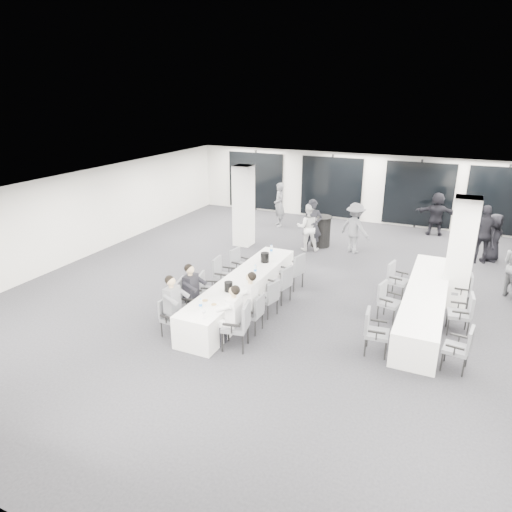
% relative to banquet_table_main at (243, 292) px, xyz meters
% --- Properties ---
extents(room, '(14.04, 16.04, 2.84)m').
position_rel_banquet_table_main_xyz_m(room, '(1.56, 2.38, 1.01)').
color(room, black).
rests_on(room, ground).
extents(column_left, '(0.60, 0.60, 2.80)m').
position_rel_banquet_table_main_xyz_m(column_left, '(-2.13, 4.47, 1.02)').
color(column_left, silver).
rests_on(column_left, floor).
extents(column_right, '(0.60, 0.60, 2.80)m').
position_rel_banquet_table_main_xyz_m(column_right, '(4.87, 2.27, 1.02)').
color(column_right, silver).
rests_on(column_right, floor).
extents(banquet_table_main, '(0.90, 5.00, 0.75)m').
position_rel_banquet_table_main_xyz_m(banquet_table_main, '(0.00, 0.00, 0.00)').
color(banquet_table_main, white).
rests_on(banquet_table_main, floor).
extents(banquet_table_side, '(0.90, 5.00, 0.75)m').
position_rel_banquet_table_main_xyz_m(banquet_table_side, '(4.26, 1.19, 0.00)').
color(banquet_table_side, white).
rests_on(banquet_table_side, floor).
extents(cocktail_table, '(0.77, 0.77, 1.06)m').
position_rel_banquet_table_main_xyz_m(cocktail_table, '(0.40, 5.44, 0.16)').
color(cocktail_table, black).
rests_on(cocktail_table, floor).
extents(chair_main_left_near, '(0.46, 0.51, 0.86)m').
position_rel_banquet_table_main_xyz_m(chair_main_left_near, '(-0.82, -1.99, 0.11)').
color(chair_main_left_near, '#585A60').
rests_on(chair_main_left_near, floor).
extents(chair_main_left_second, '(0.62, 0.65, 1.04)m').
position_rel_banquet_table_main_xyz_m(chair_main_left_second, '(-0.84, -1.25, 0.22)').
color(chair_main_left_second, '#585A60').
rests_on(chair_main_left_second, floor).
extents(chair_main_left_mid, '(0.54, 0.56, 0.88)m').
position_rel_banquet_table_main_xyz_m(chair_main_left_mid, '(-0.82, -0.36, 0.13)').
color(chair_main_left_mid, '#585A60').
rests_on(chair_main_left_mid, floor).
extents(chair_main_left_fourth, '(0.54, 0.59, 1.00)m').
position_rel_banquet_table_main_xyz_m(chair_main_left_fourth, '(-0.84, 0.47, 0.19)').
color(chair_main_left_fourth, '#585A60').
rests_on(chair_main_left_fourth, floor).
extents(chair_main_left_far, '(0.53, 0.57, 0.93)m').
position_rel_banquet_table_main_xyz_m(chair_main_left_far, '(-0.83, 1.47, 0.15)').
color(chair_main_left_far, '#585A60').
rests_on(chair_main_left_far, floor).
extents(chair_main_right_near, '(0.62, 0.65, 1.04)m').
position_rel_banquet_table_main_xyz_m(chair_main_right_near, '(0.84, -1.87, 0.22)').
color(chair_main_right_near, '#585A60').
rests_on(chair_main_right_near, floor).
extents(chair_main_right_second, '(0.46, 0.52, 0.90)m').
position_rel_banquet_table_main_xyz_m(chair_main_right_second, '(0.83, -1.09, 0.14)').
color(chair_main_right_second, '#585A60').
rests_on(chair_main_right_second, floor).
extents(chair_main_right_mid, '(0.55, 0.58, 0.90)m').
position_rel_banquet_table_main_xyz_m(chair_main_right_mid, '(0.83, -0.24, 0.14)').
color(chair_main_right_mid, '#585A60').
rests_on(chair_main_right_mid, floor).
extents(chair_main_right_fourth, '(0.59, 0.62, 0.99)m').
position_rel_banquet_table_main_xyz_m(chair_main_right_fourth, '(0.83, 0.61, 0.19)').
color(chair_main_right_fourth, '#585A60').
rests_on(chair_main_right_fourth, floor).
extents(chair_main_right_far, '(0.62, 0.65, 1.01)m').
position_rel_banquet_table_main_xyz_m(chair_main_right_far, '(0.84, 1.55, 0.20)').
color(chair_main_right_far, '#585A60').
rests_on(chair_main_right_far, floor).
extents(chair_side_left_near, '(0.52, 0.57, 0.96)m').
position_rel_banquet_table_main_xyz_m(chair_side_left_near, '(3.43, -0.89, 0.17)').
color(chair_side_left_near, '#585A60').
rests_on(chair_side_left_near, floor).
extents(chair_side_left_mid, '(0.56, 0.59, 0.92)m').
position_rel_banquet_table_main_xyz_m(chair_side_left_mid, '(3.43, 0.76, 0.15)').
color(chair_side_left_mid, '#585A60').
rests_on(chair_side_left_mid, floor).
extents(chair_side_left_far, '(0.56, 0.59, 0.94)m').
position_rel_banquet_table_main_xyz_m(chair_side_left_far, '(3.43, 2.16, 0.16)').
color(chair_side_left_far, '#585A60').
rests_on(chair_side_left_far, floor).
extents(chair_side_right_near, '(0.53, 0.57, 0.94)m').
position_rel_banquet_table_main_xyz_m(chair_side_right_near, '(5.09, -0.84, 0.16)').
color(chair_side_right_near, '#585A60').
rests_on(chair_side_right_near, floor).
extents(chair_side_right_mid, '(0.53, 0.58, 0.96)m').
position_rel_banquet_table_main_xyz_m(chair_side_right_mid, '(5.09, 0.76, 0.17)').
color(chair_side_right_mid, '#585A60').
rests_on(chair_side_right_mid, floor).
extents(chair_side_right_far, '(0.48, 0.53, 0.89)m').
position_rel_banquet_table_main_xyz_m(chair_side_right_far, '(5.09, 2.21, 0.13)').
color(chair_side_right_far, '#585A60').
rests_on(chair_side_right_far, floor).
extents(seated_guest_a, '(0.50, 0.38, 1.44)m').
position_rel_banquet_table_main_xyz_m(seated_guest_a, '(-0.67, -1.99, 0.44)').
color(seated_guest_a, '#595B61').
rests_on(seated_guest_a, floor).
extents(seated_guest_b, '(0.50, 0.38, 1.44)m').
position_rel_banquet_table_main_xyz_m(seated_guest_b, '(-0.67, -1.23, 0.44)').
color(seated_guest_b, black).
rests_on(seated_guest_b, floor).
extents(seated_guest_c, '(0.50, 0.38, 1.44)m').
position_rel_banquet_table_main_xyz_m(seated_guest_c, '(0.67, -1.89, 0.44)').
color(seated_guest_c, silver).
rests_on(seated_guest_c, floor).
extents(seated_guest_d, '(0.50, 0.38, 1.44)m').
position_rel_banquet_table_main_xyz_m(seated_guest_d, '(0.67, -1.09, 0.44)').
color(seated_guest_d, silver).
rests_on(seated_guest_d, floor).
extents(standing_guest_a, '(0.88, 0.79, 2.01)m').
position_rel_banquet_table_main_xyz_m(standing_guest_a, '(0.28, 4.81, 0.63)').
color(standing_guest_a, black).
rests_on(standing_guest_a, floor).
extents(standing_guest_b, '(1.01, 0.77, 1.84)m').
position_rel_banquet_table_main_xyz_m(standing_guest_b, '(0.13, 4.83, 0.55)').
color(standing_guest_b, silver).
rests_on(standing_guest_b, floor).
extents(standing_guest_c, '(1.40, 1.10, 1.93)m').
position_rel_banquet_table_main_xyz_m(standing_guest_c, '(1.63, 5.24, 0.59)').
color(standing_guest_c, '#595B61').
rests_on(standing_guest_c, floor).
extents(standing_guest_d, '(1.39, 1.02, 2.12)m').
position_rel_banquet_table_main_xyz_m(standing_guest_d, '(5.52, 5.90, 0.69)').
color(standing_guest_d, black).
rests_on(standing_guest_d, floor).
extents(standing_guest_e, '(0.68, 0.93, 1.74)m').
position_rel_banquet_table_main_xyz_m(standing_guest_e, '(5.83, 6.29, 0.50)').
color(standing_guest_e, black).
rests_on(standing_guest_e, floor).
extents(standing_guest_f, '(1.77, 0.81, 1.87)m').
position_rel_banquet_table_main_xyz_m(standing_guest_f, '(3.96, 8.47, 0.56)').
color(standing_guest_f, black).
rests_on(standing_guest_f, floor).
extents(standing_guest_g, '(0.91, 0.93, 1.99)m').
position_rel_banquet_table_main_xyz_m(standing_guest_g, '(-1.87, 7.20, 0.62)').
color(standing_guest_g, '#595B61').
rests_on(standing_guest_g, floor).
extents(ice_bucket_near, '(0.20, 0.20, 0.23)m').
position_rel_banquet_table_main_xyz_m(ice_bucket_near, '(0.05, -0.83, 0.49)').
color(ice_bucket_near, black).
rests_on(ice_bucket_near, banquet_table_main).
extents(ice_bucket_far, '(0.23, 0.23, 0.27)m').
position_rel_banquet_table_main_xyz_m(ice_bucket_far, '(0.05, 1.29, 0.51)').
color(ice_bucket_far, black).
rests_on(ice_bucket_far, banquet_table_main).
extents(water_bottle_a, '(0.07, 0.07, 0.22)m').
position_rel_banquet_table_main_xyz_m(water_bottle_a, '(-0.08, -1.88, 0.48)').
color(water_bottle_a, silver).
rests_on(water_bottle_a, banquet_table_main).
extents(water_bottle_b, '(0.07, 0.07, 0.22)m').
position_rel_banquet_table_main_xyz_m(water_bottle_b, '(0.15, 0.44, 0.48)').
color(water_bottle_b, silver).
rests_on(water_bottle_b, banquet_table_main).
extents(water_bottle_c, '(0.08, 0.08, 0.24)m').
position_rel_banquet_table_main_xyz_m(water_bottle_c, '(-0.06, 2.04, 0.49)').
color(water_bottle_c, silver).
rests_on(water_bottle_c, banquet_table_main).
extents(plate_a, '(0.22, 0.22, 0.03)m').
position_rel_banquet_table_main_xyz_m(plate_a, '(-0.18, -1.53, 0.39)').
color(plate_a, white).
rests_on(plate_a, banquet_table_main).
extents(plate_b, '(0.20, 0.20, 0.03)m').
position_rel_banquet_table_main_xyz_m(plate_b, '(0.10, -1.62, 0.39)').
color(plate_b, white).
rests_on(plate_b, banquet_table_main).
extents(plate_c, '(0.20, 0.20, 0.03)m').
position_rel_banquet_table_main_xyz_m(plate_c, '(0.11, -0.59, 0.39)').
color(plate_c, white).
rests_on(plate_c, banquet_table_main).
extents(wine_glass, '(0.07, 0.07, 0.19)m').
position_rel_banquet_table_main_xyz_m(wine_glass, '(0.22, -2.26, 0.52)').
color(wine_glass, silver).
rests_on(wine_glass, banquet_table_main).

